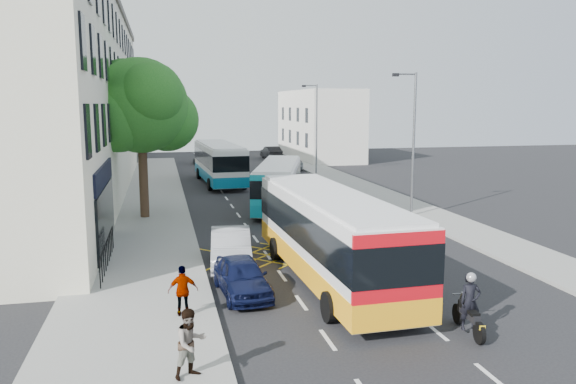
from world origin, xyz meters
TOP-DOWN VIEW (x-y plane):
  - ground at (0.00, 0.00)m, footprint 120.00×120.00m
  - pavement_left at (-8.50, 15.00)m, footprint 5.00×70.00m
  - pavement_right at (7.50, 15.00)m, footprint 3.00×70.00m
  - terrace_main at (-14.00, 24.49)m, footprint 8.30×45.00m
  - terrace_far at (-14.00, 55.00)m, footprint 8.00×20.00m
  - building_right at (11.00, 48.00)m, footprint 6.00×18.00m
  - street_tree at (-8.51, 14.97)m, footprint 6.30×5.70m
  - lamp_near at (6.20, 12.00)m, footprint 1.45×0.15m
  - lamp_far at (6.20, 32.00)m, footprint 1.45×0.15m
  - railings at (-9.70, 5.30)m, footprint 0.08×5.60m
  - bus_near at (-1.59, 2.11)m, footprint 3.14×11.61m
  - bus_mid at (-0.41, 16.86)m, footprint 5.07×10.32m
  - bus_far at (-2.89, 28.65)m, footprint 3.30×11.69m
  - motorbike at (0.81, -3.47)m, footprint 0.67×2.03m
  - parked_car_blue at (-4.97, 1.23)m, footprint 1.82×3.91m
  - parked_car_silver at (-4.90, 4.82)m, footprint 2.00×4.59m
  - red_hatchback at (2.92, 14.55)m, footprint 2.40×4.83m
  - distant_car_grey at (-2.93, 44.75)m, footprint 2.55×4.77m
  - distant_car_silver at (4.99, 36.77)m, footprint 1.79×4.43m
  - distant_car_dark at (5.22, 47.84)m, footprint 1.94×4.64m
  - pedestrian_near at (-7.00, -4.58)m, footprint 1.00×0.92m
  - pedestrian_far at (-7.01, -0.63)m, footprint 0.90×0.38m

SIDE VIEW (x-z plane):
  - ground at x=0.00m, z-range 0.00..0.00m
  - pavement_left at x=-8.50m, z-range 0.00..0.15m
  - pavement_right at x=7.50m, z-range 0.00..0.15m
  - distant_car_grey at x=-2.93m, z-range 0.00..1.27m
  - parked_car_blue at x=-4.97m, z-range 0.00..1.30m
  - red_hatchback at x=2.92m, z-range 0.00..1.35m
  - railings at x=-9.70m, z-range 0.15..1.29m
  - parked_car_silver at x=-4.90m, z-range 0.00..1.47m
  - distant_car_dark at x=5.22m, z-range 0.00..1.49m
  - distant_car_silver at x=4.99m, z-range 0.00..1.51m
  - motorbike at x=0.81m, z-range -0.05..1.75m
  - pedestrian_far at x=-7.01m, z-range 0.15..1.68m
  - pedestrian_near at x=-7.00m, z-range 0.15..1.80m
  - bus_mid at x=-0.41m, z-range 0.07..2.90m
  - bus_near at x=-1.59m, z-range 0.09..3.33m
  - bus_far at x=-2.89m, z-range 0.09..3.34m
  - building_right at x=11.00m, z-range 0.00..8.00m
  - lamp_near at x=6.20m, z-range 0.62..8.62m
  - lamp_far at x=6.20m, z-range 0.62..8.62m
  - terrace_far at x=-14.00m, z-range 0.00..10.00m
  - street_tree at x=-8.51m, z-range 1.89..10.69m
  - terrace_main at x=-14.00m, z-range 0.01..13.51m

